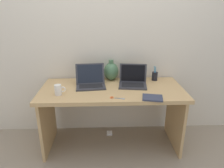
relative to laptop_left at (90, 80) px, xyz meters
The scene contains 11 objects.
ground_plane 0.83m from the laptop_left, 21.56° to the right, with size 6.00×6.00×0.00m, color gray.
back_wall 0.56m from the laptop_left, 50.78° to the left, with size 4.40×0.04×2.40m, color beige.
desk 0.33m from the laptop_left, 21.56° to the right, with size 1.55×0.69×0.73m.
laptop_left is the anchor object (origin of this frame).
laptop_right 0.48m from the laptop_left, ahead, with size 0.33×0.27×0.23m.
green_vase 0.31m from the laptop_left, 38.82° to the left, with size 0.18×0.18×0.25m.
notebook_stack 0.73m from the laptop_left, 30.98° to the right, with size 0.19×0.15×0.02m, color #33384C.
coffee_mug 0.39m from the laptop_left, 141.04° to the right, with size 0.11×0.07×0.11m.
pen_cup 0.77m from the laptop_left, 11.19° to the left, with size 0.07×0.07×0.18m.
scissors 0.44m from the laptop_left, 54.16° to the right, with size 0.15×0.07×0.01m.
power_brick 0.81m from the laptop_left, 27.64° to the left, with size 0.07×0.07×0.03m, color white.
Camera 1 is at (-0.08, -2.10, 1.57)m, focal length 33.31 mm.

